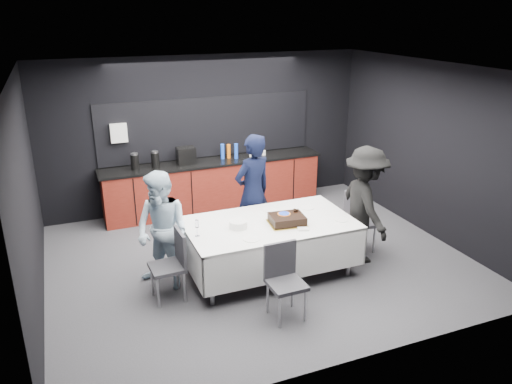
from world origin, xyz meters
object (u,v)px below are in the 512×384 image
at_px(chair_near, 284,275).
at_px(person_left, 162,231).
at_px(chair_left, 173,260).
at_px(person_center, 253,192).
at_px(champagne_flute, 197,225).
at_px(plate_stack, 238,224).
at_px(party_table, 269,231).
at_px(person_right, 365,205).
at_px(chair_right, 356,218).
at_px(cake_assembly, 287,219).

bearing_deg(chair_near, person_left, 134.76).
relative_size(chair_left, person_left, 0.57).
bearing_deg(person_center, chair_left, 14.95).
bearing_deg(champagne_flute, person_left, 146.75).
bearing_deg(plate_stack, chair_left, -172.58).
relative_size(party_table, person_right, 1.33).
bearing_deg(person_center, party_table, 65.70).
height_order(party_table, plate_stack, plate_stack).
bearing_deg(chair_left, person_center, 33.48).
bearing_deg(chair_left, party_table, 5.75).
bearing_deg(party_table, champagne_flute, -176.27).
distance_m(chair_near, person_left, 1.73).
bearing_deg(person_right, chair_left, 96.59).
xyz_separation_m(champagne_flute, person_left, (-0.40, 0.26, -0.13)).
height_order(party_table, person_right, person_right).
bearing_deg(chair_right, person_right, -102.70).
xyz_separation_m(party_table, plate_stack, (-0.47, -0.02, 0.19)).
relative_size(cake_assembly, chair_near, 0.58).
height_order(chair_left, chair_right, same).
height_order(cake_assembly, plate_stack, cake_assembly).
xyz_separation_m(cake_assembly, chair_right, (1.31, 0.30, -0.31)).
relative_size(chair_near, person_right, 0.53).
xyz_separation_m(cake_assembly, chair_near, (-0.45, -0.88, -0.31)).
relative_size(champagne_flute, chair_right, 0.24).
height_order(party_table, chair_right, chair_right).
relative_size(cake_assembly, chair_left, 0.58).
height_order(party_table, cake_assembly, cake_assembly).
bearing_deg(person_center, chair_right, 135.90).
bearing_deg(party_table, person_center, 84.23).
bearing_deg(champagne_flute, chair_right, 5.11).
relative_size(chair_left, person_center, 0.51).
bearing_deg(chair_right, champagne_flute, -174.89).
xyz_separation_m(chair_left, person_right, (2.85, -0.01, 0.33)).
bearing_deg(person_center, person_right, 125.36).
bearing_deg(chair_right, person_left, 179.36).
distance_m(chair_left, chair_right, 2.93).
relative_size(plate_stack, person_right, 0.14).
relative_size(cake_assembly, plate_stack, 2.21).
relative_size(chair_left, person_right, 0.53).
bearing_deg(chair_left, cake_assembly, 0.06).
height_order(chair_near, person_center, person_center).
bearing_deg(plate_stack, champagne_flute, -175.18).
height_order(cake_assembly, chair_right, cake_assembly).
xyz_separation_m(chair_right, person_left, (-2.96, 0.03, 0.27)).
bearing_deg(party_table, person_right, -5.81).
height_order(champagne_flute, person_right, person_right).
bearing_deg(person_right, party_table, 90.89).
height_order(party_table, person_center, person_center).
bearing_deg(champagne_flute, party_table, 3.73).
height_order(party_table, chair_left, chair_left).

